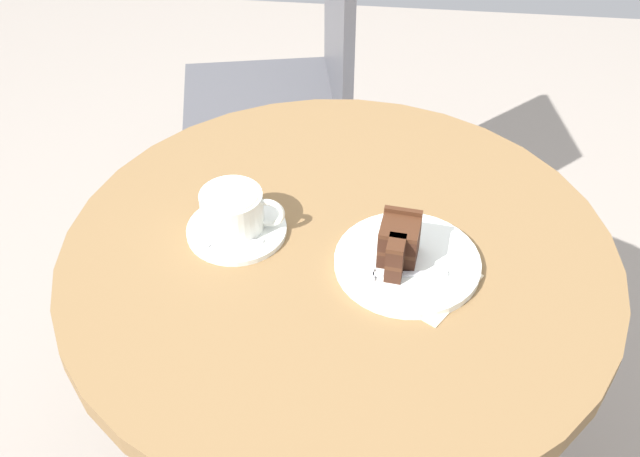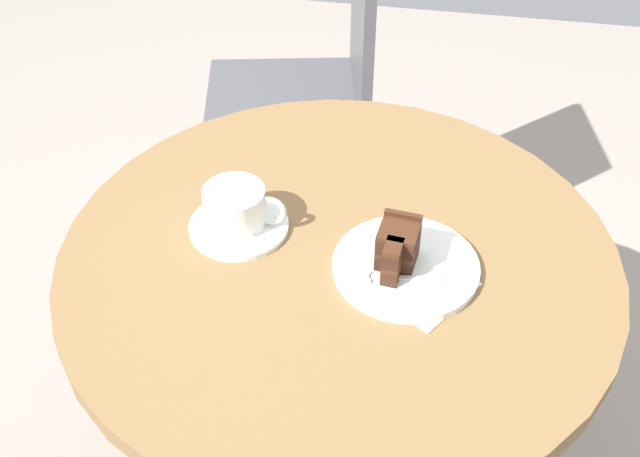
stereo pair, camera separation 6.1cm
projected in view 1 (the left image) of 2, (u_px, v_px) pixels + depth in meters
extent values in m
cylinder|color=brown|center=(339.00, 260.00, 1.21)|extent=(0.84, 0.84, 0.03)
cylinder|color=silver|center=(336.00, 395.00, 1.43)|extent=(0.07, 0.07, 0.63)
cylinder|color=silver|center=(237.00, 230.00, 1.23)|extent=(0.15, 0.15, 0.01)
cylinder|color=silver|center=(232.00, 210.00, 1.21)|extent=(0.09, 0.09, 0.06)
cylinder|color=#D6B789|center=(230.00, 195.00, 1.19)|extent=(0.08, 0.08, 0.00)
torus|color=silver|center=(268.00, 213.00, 1.20)|extent=(0.05, 0.01, 0.05)
cube|color=silver|center=(236.00, 242.00, 1.20)|extent=(0.08, 0.02, 0.00)
ellipsoid|color=silver|center=(204.00, 244.00, 1.19)|extent=(0.02, 0.02, 0.00)
cylinder|color=silver|center=(407.00, 263.00, 1.17)|extent=(0.21, 0.21, 0.01)
cube|color=#381E14|center=(398.00, 251.00, 1.16)|extent=(0.06, 0.06, 0.02)
cube|color=#381E14|center=(394.00, 268.00, 1.14)|extent=(0.03, 0.04, 0.02)
cube|color=#422314|center=(399.00, 243.00, 1.15)|extent=(0.06, 0.06, 0.01)
cube|color=#422314|center=(395.00, 260.00, 1.13)|extent=(0.03, 0.04, 0.01)
cube|color=#381E14|center=(400.00, 235.00, 1.14)|extent=(0.06, 0.06, 0.02)
cube|color=#381E14|center=(396.00, 252.00, 1.11)|extent=(0.03, 0.04, 0.02)
cube|color=#422314|center=(400.00, 227.00, 1.13)|extent=(0.06, 0.06, 0.01)
cube|color=#422314|center=(397.00, 243.00, 1.10)|extent=(0.03, 0.04, 0.01)
cube|color=#422314|center=(402.00, 228.00, 1.17)|extent=(0.06, 0.01, 0.07)
cube|color=silver|center=(410.00, 274.00, 1.14)|extent=(0.11, 0.02, 0.00)
cube|color=silver|center=(362.00, 275.00, 1.14)|extent=(0.04, 0.03, 0.00)
cube|color=beige|center=(423.00, 280.00, 1.15)|extent=(0.18, 0.18, 0.00)
cube|color=beige|center=(413.00, 274.00, 1.16)|extent=(0.16, 0.16, 0.00)
cylinder|color=#4C4C51|center=(206.00, 149.00, 2.17)|extent=(0.02, 0.02, 0.45)
cylinder|color=#4C4C51|center=(205.00, 227.00, 1.93)|extent=(0.02, 0.02, 0.45)
cylinder|color=#4C4C51|center=(324.00, 141.00, 2.20)|extent=(0.02, 0.02, 0.45)
cylinder|color=#4C4C51|center=(338.00, 218.00, 1.96)|extent=(0.02, 0.02, 0.45)
cube|color=#4C4C51|center=(264.00, 104.00, 1.91)|extent=(0.45, 0.45, 0.02)
cube|color=#4C4C51|center=(339.00, 11.00, 1.77)|extent=(0.10, 0.36, 0.44)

